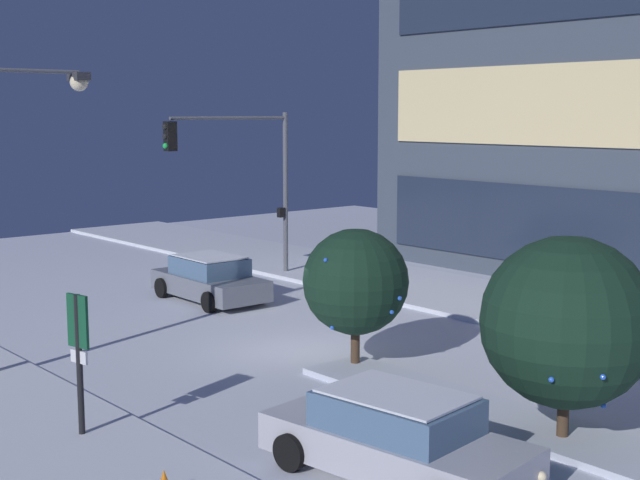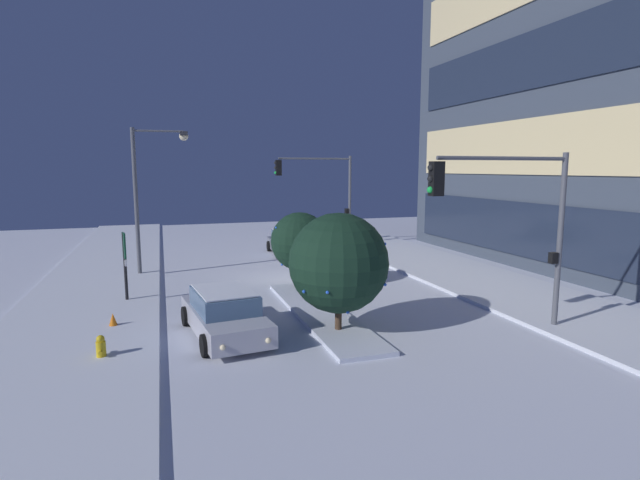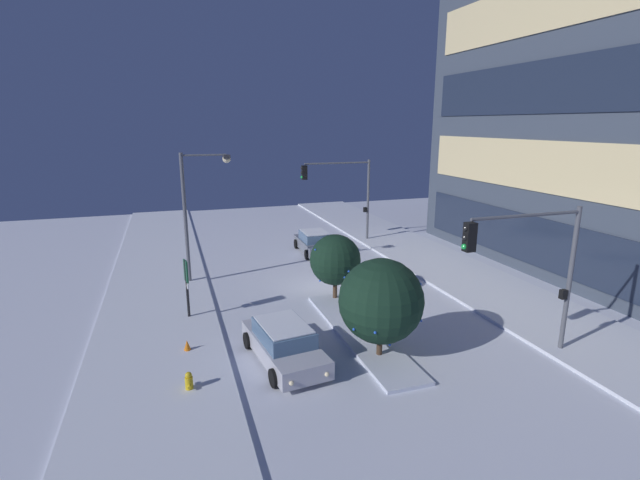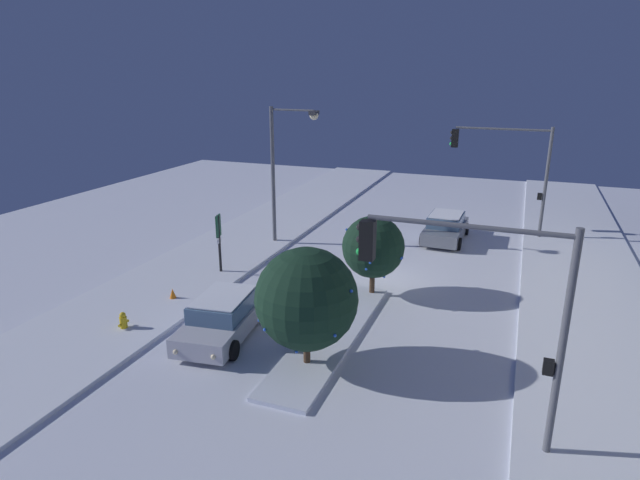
# 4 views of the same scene
# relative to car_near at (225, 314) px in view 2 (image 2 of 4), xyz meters

# --- Properties ---
(ground) EXTENTS (52.00, 52.00, 0.00)m
(ground) POSITION_rel_car_near_xyz_m (-6.89, 3.87, -0.71)
(ground) COLOR silver
(curb_strip_near) EXTENTS (52.00, 5.20, 0.14)m
(curb_strip_near) POSITION_rel_car_near_xyz_m (-6.89, -4.60, -0.64)
(curb_strip_near) COLOR silver
(curb_strip_near) RESTS_ON ground
(curb_strip_far) EXTENTS (52.00, 5.20, 0.14)m
(curb_strip_far) POSITION_rel_car_near_xyz_m (-6.89, 12.33, -0.64)
(curb_strip_far) COLOR silver
(curb_strip_far) RESTS_ON ground
(median_strip) EXTENTS (9.00, 1.80, 0.14)m
(median_strip) POSITION_rel_car_near_xyz_m (-1.16, 3.58, -0.64)
(median_strip) COLOR silver
(median_strip) RESTS_ON ground
(car_near) EXTENTS (4.94, 2.57, 1.49)m
(car_near) POSITION_rel_car_near_xyz_m (0.00, 0.00, 0.00)
(car_near) COLOR #B7B7C1
(car_near) RESTS_ON ground
(car_far) EXTENTS (4.55, 2.22, 1.49)m
(car_far) POSITION_rel_car_near_xyz_m (-13.99, 5.66, -0.00)
(car_far) COLOR slate
(car_far) RESTS_ON ground
(traffic_light_corner_far_left) EXTENTS (0.32, 5.34, 6.14)m
(traffic_light_corner_far_left) POSITION_rel_car_near_xyz_m (-16.07, 8.48, 3.55)
(traffic_light_corner_far_left) COLOR #565960
(traffic_light_corner_far_left) RESTS_ON ground
(traffic_light_corner_far_right) EXTENTS (0.32, 5.03, 5.79)m
(traffic_light_corner_far_right) POSITION_rel_car_near_xyz_m (2.67, 8.56, 3.31)
(traffic_light_corner_far_right) COLOR #565960
(traffic_light_corner_far_right) RESTS_ON ground
(street_lamp_arched) EXTENTS (0.56, 2.68, 7.23)m
(street_lamp_arched) POSITION_rel_car_near_xyz_m (-10.17, -2.18, 4.03)
(street_lamp_arched) COLOR #565960
(street_lamp_arched) RESTS_ON ground
(fire_hydrant) EXTENTS (0.48, 0.26, 0.75)m
(fire_hydrant) POSITION_rel_car_near_xyz_m (1.10, -3.52, -0.36)
(fire_hydrant) COLOR gold
(fire_hydrant) RESTS_ON ground
(parking_info_sign) EXTENTS (0.55, 0.17, 2.81)m
(parking_info_sign) POSITION_rel_car_near_xyz_m (-5.08, -3.22, 1.08)
(parking_info_sign) COLOR black
(parking_info_sign) RESTS_ON ground
(decorated_tree_median) EXTENTS (3.19, 3.19, 3.91)m
(decorated_tree_median) POSITION_rel_car_near_xyz_m (0.92, 3.52, 1.60)
(decorated_tree_median) COLOR #473323
(decorated_tree_median) RESTS_ON ground
(decorated_tree_left_of_median) EXTENTS (2.60, 2.57, 3.40)m
(decorated_tree_left_of_median) POSITION_rel_car_near_xyz_m (-5.19, 3.94, 1.41)
(decorated_tree_left_of_median) COLOR #473323
(decorated_tree_left_of_median) RESTS_ON ground
(construction_cone) EXTENTS (0.36, 0.36, 0.55)m
(construction_cone) POSITION_rel_car_near_xyz_m (-1.73, -3.45, -0.44)
(construction_cone) COLOR orange
(construction_cone) RESTS_ON ground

